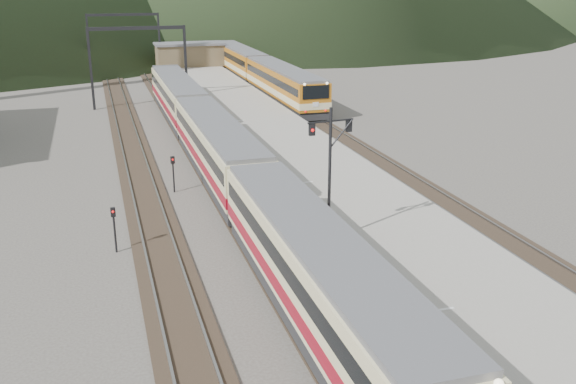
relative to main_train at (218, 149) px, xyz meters
name	(u,v)px	position (x,y,z in m)	size (l,w,h in m)	color
track_main	(193,138)	(0.00, 11.17, -1.90)	(2.60, 200.00, 0.23)	black
track_far	(130,142)	(-5.00, 11.17, -1.90)	(2.60, 200.00, 0.23)	black
track_second	(325,129)	(11.50, 11.17, -1.90)	(2.60, 200.00, 0.23)	black
platform	(265,134)	(5.60, 9.17, -1.47)	(8.00, 100.00, 1.00)	gray
gantry_near	(138,51)	(-2.85, 26.17, 3.62)	(9.55, 0.25, 8.00)	black
gantry_far	(124,32)	(-2.85, 51.17, 3.62)	(9.55, 0.25, 8.00)	black
station_shed	(190,54)	(5.60, 49.17, 0.60)	(9.40, 4.40, 3.10)	brown
main_train	(218,149)	(0.00, 0.00, 0.00)	(2.85, 58.41, 3.47)	beige
second_train	(259,70)	(11.50, 34.28, 0.10)	(3.02, 41.07, 3.68)	#A35E13
signal_mast	(330,161)	(2.36, -14.36, 2.85)	(2.19, 0.42, 6.21)	black
short_signal_b	(173,169)	(-3.19, -2.20, -0.50)	(0.26, 0.21, 2.27)	black
short_signal_c	(114,224)	(-7.01, -10.51, -0.50)	(0.23, 0.18, 2.27)	black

